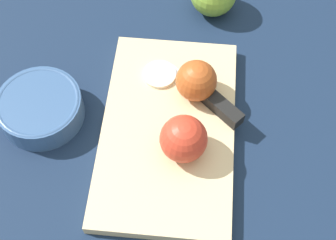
{
  "coord_description": "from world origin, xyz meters",
  "views": [
    {
      "loc": [
        -0.35,
        -0.04,
        0.64
      ],
      "look_at": [
        0.0,
        0.0,
        0.04
      ],
      "focal_mm": 50.0,
      "sensor_mm": 36.0,
      "label": 1
    }
  ],
  "objects_px": {
    "apple_half_left": "(183,139)",
    "apple_half_right": "(196,81)",
    "knife": "(220,106)",
    "bowl": "(40,107)"
  },
  "relations": [
    {
      "from": "apple_half_left",
      "to": "apple_half_right",
      "type": "relative_size",
      "value": 1.08
    },
    {
      "from": "knife",
      "to": "bowl",
      "type": "bearing_deg",
      "value": 46.99
    },
    {
      "from": "knife",
      "to": "bowl",
      "type": "relative_size",
      "value": 0.95
    },
    {
      "from": "apple_half_right",
      "to": "bowl",
      "type": "distance_m",
      "value": 0.25
    },
    {
      "from": "apple_half_left",
      "to": "knife",
      "type": "height_order",
      "value": "apple_half_left"
    },
    {
      "from": "apple_half_right",
      "to": "apple_half_left",
      "type": "bearing_deg",
      "value": 70.71
    },
    {
      "from": "apple_half_right",
      "to": "bowl",
      "type": "xyz_separation_m",
      "value": [
        -0.06,
        0.24,
        -0.03
      ]
    },
    {
      "from": "knife",
      "to": "bowl",
      "type": "xyz_separation_m",
      "value": [
        -0.03,
        0.28,
        -0.01
      ]
    },
    {
      "from": "apple_half_left",
      "to": "bowl",
      "type": "xyz_separation_m",
      "value": [
        0.05,
        0.23,
        -0.03
      ]
    },
    {
      "from": "apple_half_left",
      "to": "apple_half_right",
      "type": "bearing_deg",
      "value": -142.98
    }
  ]
}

